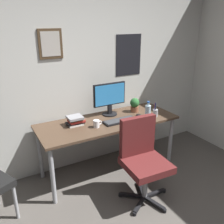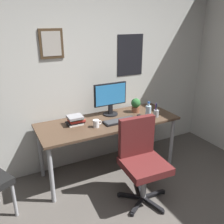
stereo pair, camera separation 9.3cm
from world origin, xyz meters
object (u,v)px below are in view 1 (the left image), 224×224
at_px(computer_mouse, 139,116).
at_px(pen_cup, 155,112).
at_px(coffee_mug_near, 97,124).
at_px(potted_plant, 135,104).
at_px(water_bottle, 148,113).
at_px(office_chair, 143,156).
at_px(book_stack_left, 75,120).
at_px(monitor, 110,98).
at_px(keyboard, 120,121).

height_order(computer_mouse, pen_cup, pen_cup).
bearing_deg(coffee_mug_near, potted_plant, 17.50).
height_order(water_bottle, potted_plant, water_bottle).
relative_size(office_chair, water_bottle, 3.76).
bearing_deg(coffee_mug_near, computer_mouse, 1.59).
distance_m(office_chair, potted_plant, 0.90).
relative_size(office_chair, computer_mouse, 8.64).
bearing_deg(book_stack_left, potted_plant, 1.94).
bearing_deg(office_chair, water_bottle, 48.62).
bearing_deg(potted_plant, office_chair, -117.59).
distance_m(water_bottle, potted_plant, 0.35).
bearing_deg(monitor, keyboard, -90.85).
bearing_deg(monitor, book_stack_left, -169.18).
height_order(office_chair, pen_cup, office_chair).
relative_size(coffee_mug_near, book_stack_left, 0.51).
distance_m(keyboard, coffee_mug_near, 0.33).
height_order(computer_mouse, potted_plant, potted_plant).
bearing_deg(coffee_mug_near, monitor, 40.78).
bearing_deg(computer_mouse, keyboard, -178.03).
distance_m(keyboard, pen_cup, 0.51).
relative_size(water_bottle, potted_plant, 1.29).
xyz_separation_m(keyboard, book_stack_left, (-0.52, 0.18, 0.04)).
bearing_deg(water_bottle, pen_cup, 19.76).
xyz_separation_m(coffee_mug_near, pen_cup, (0.83, -0.06, 0.01)).
height_order(keyboard, computer_mouse, computer_mouse).
xyz_separation_m(water_bottle, book_stack_left, (-0.85, 0.31, -0.05)).
height_order(office_chair, potted_plant, office_chair).
bearing_deg(monitor, coffee_mug_near, -139.22).
relative_size(potted_plant, book_stack_left, 0.88).
height_order(computer_mouse, water_bottle, water_bottle).
relative_size(office_chair, coffee_mug_near, 8.43).
height_order(keyboard, potted_plant, potted_plant).
height_order(office_chair, keyboard, office_chair).
relative_size(computer_mouse, potted_plant, 0.56).
distance_m(office_chair, computer_mouse, 0.68).
bearing_deg(keyboard, potted_plant, 30.31).
bearing_deg(potted_plant, book_stack_left, -178.06).
height_order(monitor, coffee_mug_near, monitor).
height_order(monitor, keyboard, monitor).
xyz_separation_m(computer_mouse, pen_cup, (0.20, -0.08, 0.04)).
height_order(keyboard, pen_cup, pen_cup).
height_order(keyboard, coffee_mug_near, coffee_mug_near).
height_order(computer_mouse, book_stack_left, book_stack_left).
bearing_deg(computer_mouse, monitor, 137.41).
xyz_separation_m(computer_mouse, coffee_mug_near, (-0.63, -0.02, 0.03)).
bearing_deg(potted_plant, water_bottle, -95.68).
height_order(office_chair, coffee_mug_near, office_chair).
xyz_separation_m(keyboard, pen_cup, (0.50, -0.07, 0.04)).
distance_m(monitor, computer_mouse, 0.46).
height_order(monitor, potted_plant, monitor).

